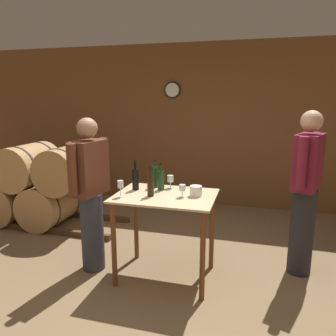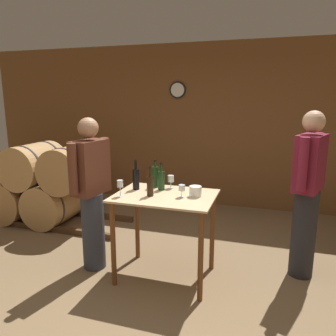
# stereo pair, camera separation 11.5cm
# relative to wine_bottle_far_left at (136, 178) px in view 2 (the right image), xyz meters

# --- Properties ---
(ground_plane) EXTENTS (14.00, 14.00, 0.00)m
(ground_plane) POSITION_rel_wine_bottle_far_left_xyz_m (0.31, -0.50, -1.00)
(ground_plane) COLOR brown
(back_wall) EXTENTS (8.40, 0.08, 2.70)m
(back_wall) POSITION_rel_wine_bottle_far_left_xyz_m (0.31, 2.42, 0.35)
(back_wall) COLOR brown
(back_wall) RESTS_ON ground_plane
(barrel_rack) EXTENTS (2.82, 0.81, 1.18)m
(barrel_rack) POSITION_rel_wine_bottle_far_left_xyz_m (-1.83, 0.86, -0.43)
(barrel_rack) COLOR #4C331E
(barrel_rack) RESTS_ON ground_plane
(tasting_table) EXTENTS (0.98, 0.72, 0.88)m
(tasting_table) POSITION_rel_wine_bottle_far_left_xyz_m (0.35, -0.10, -0.29)
(tasting_table) COLOR #D1B284
(tasting_table) RESTS_ON ground_plane
(wine_bottle_far_left) EXTENTS (0.07, 0.07, 0.31)m
(wine_bottle_far_left) POSITION_rel_wine_bottle_far_left_xyz_m (0.00, 0.00, 0.00)
(wine_bottle_far_left) COLOR black
(wine_bottle_far_left) RESTS_ON tasting_table
(wine_bottle_left) EXTENTS (0.07, 0.07, 0.30)m
(wine_bottle_left) POSITION_rel_wine_bottle_far_left_xyz_m (0.16, 0.14, 0.00)
(wine_bottle_left) COLOR #193819
(wine_bottle_left) RESTS_ON tasting_table
(wine_bottle_center) EXTENTS (0.06, 0.06, 0.29)m
(wine_bottle_center) POSITION_rel_wine_bottle_far_left_xyz_m (0.22, -0.17, -0.01)
(wine_bottle_center) COLOR black
(wine_bottle_center) RESTS_ON tasting_table
(wine_bottle_right) EXTENTS (0.07, 0.07, 0.29)m
(wine_bottle_right) POSITION_rel_wine_bottle_far_left_xyz_m (0.26, 0.06, -0.01)
(wine_bottle_right) COLOR #193819
(wine_bottle_right) RESTS_ON tasting_table
(wine_glass_near_left) EXTENTS (0.06, 0.06, 0.16)m
(wine_glass_near_left) POSITION_rel_wine_bottle_far_left_xyz_m (-0.05, -0.28, 0.00)
(wine_glass_near_left) COLOR silver
(wine_glass_near_left) RESTS_ON tasting_table
(wine_glass_near_center) EXTENTS (0.07, 0.07, 0.14)m
(wine_glass_near_center) POSITION_rel_wine_bottle_far_left_xyz_m (0.33, 0.15, -0.02)
(wine_glass_near_center) COLOR silver
(wine_glass_near_center) RESTS_ON tasting_table
(wine_glass_near_right) EXTENTS (0.06, 0.06, 0.12)m
(wine_glass_near_right) POSITION_rel_wine_bottle_far_left_xyz_m (0.52, -0.12, -0.03)
(wine_glass_near_right) COLOR silver
(wine_glass_near_right) RESTS_ON tasting_table
(ice_bucket) EXTENTS (0.12, 0.12, 0.10)m
(ice_bucket) POSITION_rel_wine_bottle_far_left_xyz_m (0.65, -0.06, -0.07)
(ice_bucket) COLOR white
(ice_bucket) RESTS_ON tasting_table
(person_host) EXTENTS (0.29, 0.58, 1.63)m
(person_host) POSITION_rel_wine_bottle_far_left_xyz_m (-0.45, -0.14, -0.14)
(person_host) COLOR #333847
(person_host) RESTS_ON ground_plane
(person_visitor_with_scarf) EXTENTS (0.34, 0.56, 1.70)m
(person_visitor_with_scarf) POSITION_rel_wine_bottle_far_left_xyz_m (1.69, 0.36, -0.10)
(person_visitor_with_scarf) COLOR #232328
(person_visitor_with_scarf) RESTS_ON ground_plane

